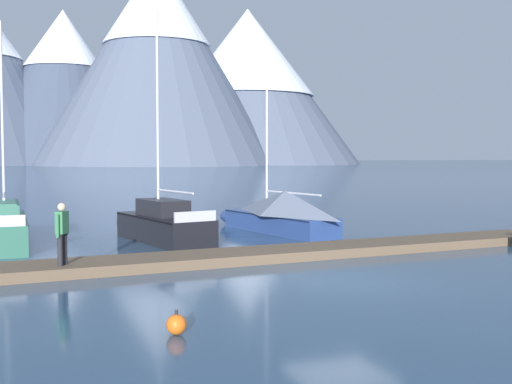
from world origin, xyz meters
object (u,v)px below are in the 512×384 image
sailboat_nearest_berth (5,226)px  person_on_dock (62,230)px  mooring_buoy_channel_marker (176,324)px  sailboat_mid_dock_port (277,212)px  sailboat_second_berth (159,224)px

sailboat_nearest_berth → person_on_dock: (1.45, -7.22, 0.60)m
mooring_buoy_channel_marker → person_on_dock: bearing=102.4°
mooring_buoy_channel_marker → sailboat_nearest_berth: bearing=101.9°
sailboat_nearest_berth → sailboat_mid_dock_port: size_ratio=1.05×
sailboat_second_berth → person_on_dock: size_ratio=5.15×
sailboat_mid_dock_port → sailboat_nearest_berth: bearing=178.5°
person_on_dock → mooring_buoy_channel_marker: person_on_dock is taller
person_on_dock → sailboat_mid_dock_port: bearing=36.6°
sailboat_mid_dock_port → mooring_buoy_channel_marker: (-7.90, -13.55, -0.66)m
sailboat_second_berth → person_on_dock: (-4.07, -6.18, 0.62)m
sailboat_mid_dock_port → person_on_dock: (-9.35, -6.94, 0.41)m
sailboat_mid_dock_port → person_on_dock: size_ratio=4.63×
person_on_dock → mooring_buoy_channel_marker: 6.85m
sailboat_nearest_berth → sailboat_second_berth: size_ratio=0.94×
sailboat_second_berth → sailboat_mid_dock_port: (5.29, 0.76, 0.21)m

